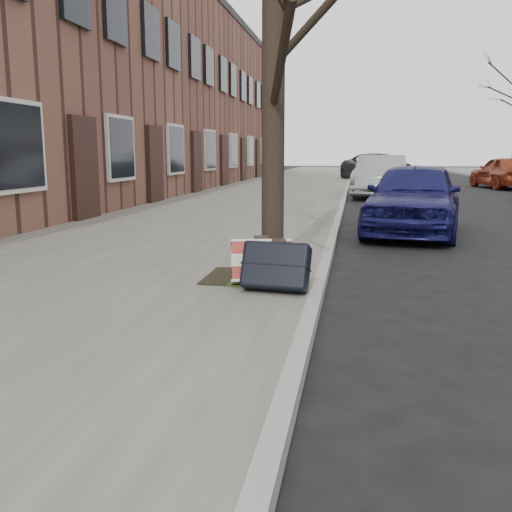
% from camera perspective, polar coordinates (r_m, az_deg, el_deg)
% --- Properties ---
extents(ground, '(120.00, 120.00, 0.00)m').
position_cam_1_polar(ground, '(4.79, 20.60, -7.36)').
color(ground, black).
rests_on(ground, ground).
extents(near_sidewalk, '(5.00, 70.00, 0.12)m').
position_cam_1_polar(near_sidewalk, '(19.74, 1.79, 6.37)').
color(near_sidewalk, gray).
rests_on(near_sidewalk, ground).
extents(house_near, '(6.80, 40.00, 7.00)m').
position_cam_1_polar(house_near, '(22.36, -13.48, 15.39)').
color(house_near, brown).
rests_on(house_near, ground).
extents(dirt_patch, '(0.85, 0.85, 0.02)m').
position_cam_1_polar(dirt_patch, '(5.94, -0.88, -2.09)').
color(dirt_patch, black).
rests_on(dirt_patch, near_sidewalk).
extents(street_tree, '(0.25, 0.25, 5.44)m').
position_cam_1_polar(street_tree, '(6.39, 1.79, 23.30)').
color(street_tree, black).
rests_on(street_tree, near_sidewalk).
extents(suitcase_red, '(0.63, 0.44, 0.45)m').
position_cam_1_polar(suitcase_red, '(5.57, 0.56, -0.64)').
color(suitcase_red, maroon).
rests_on(suitcase_red, near_sidewalk).
extents(suitcase_navy, '(0.67, 0.44, 0.49)m').
position_cam_1_polar(suitcase_navy, '(5.30, 2.00, -0.99)').
color(suitcase_navy, black).
rests_on(suitcase_navy, near_sidewalk).
extents(car_near_front, '(2.11, 3.93, 1.27)m').
position_cam_1_polar(car_near_front, '(10.34, 15.54, 5.66)').
color(car_near_front, '#13134D').
rests_on(car_near_front, ground).
extents(car_near_mid, '(1.91, 4.19, 1.33)m').
position_cam_1_polar(car_near_mid, '(18.73, 12.35, 7.80)').
color(car_near_mid, '#999CA0').
rests_on(car_near_mid, ground).
extents(car_near_back, '(3.76, 5.47, 1.39)m').
position_cam_1_polar(car_near_back, '(28.32, 11.94, 8.62)').
color(car_near_back, '#35363A').
rests_on(car_near_back, ground).
extents(car_far_back, '(2.19, 4.01, 1.29)m').
position_cam_1_polar(car_far_back, '(24.84, 23.50, 7.69)').
color(car_far_back, maroon).
rests_on(car_far_back, ground).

